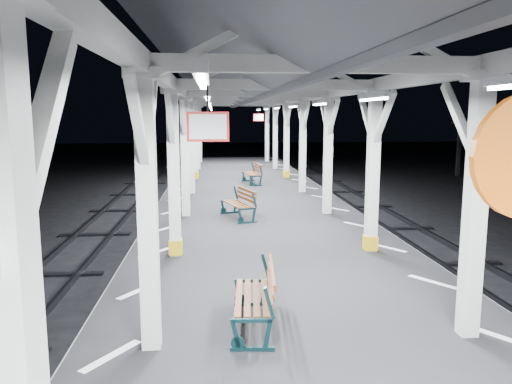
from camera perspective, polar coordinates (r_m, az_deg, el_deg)
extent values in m
plane|color=black|center=(8.78, 3.77, -16.87)|extent=(120.00, 120.00, 0.00)
cube|color=black|center=(8.57, 3.80, -13.86)|extent=(6.00, 50.00, 1.00)
cube|color=silver|center=(8.39, -13.26, -10.91)|extent=(1.00, 48.00, 0.01)
cube|color=silver|center=(9.08, 19.54, -9.66)|extent=(1.00, 48.00, 0.01)
cube|color=#2D2D33|center=(9.24, -25.91, -15.88)|extent=(0.08, 60.00, 0.16)
cube|color=silver|center=(2.49, -23.23, 6.78)|extent=(0.10, 0.99, 0.99)
cube|color=silver|center=(5.99, -12.26, -2.99)|extent=(0.22, 0.22, 3.20)
cube|color=silver|center=(5.88, -12.80, 13.05)|extent=(0.40, 0.40, 0.12)
cube|color=silver|center=(6.41, -11.98, 8.15)|extent=(0.10, 0.99, 0.99)
cube|color=silver|center=(5.32, -13.42, 7.99)|extent=(0.10, 0.99, 0.99)
cube|color=silver|center=(9.92, -9.36, 1.75)|extent=(0.22, 0.22, 3.20)
cube|color=silver|center=(9.85, -9.61, 11.37)|extent=(0.40, 0.40, 0.12)
cube|color=gold|center=(10.19, -9.16, -6.20)|extent=(0.26, 0.26, 0.30)
cube|color=silver|center=(10.39, -9.29, 8.43)|extent=(0.10, 0.99, 0.99)
cube|color=silver|center=(9.29, -9.80, 8.38)|extent=(0.10, 0.99, 0.99)
cube|color=silver|center=(13.89, -8.11, 3.79)|extent=(0.22, 0.22, 3.20)
cube|color=silver|center=(13.84, -8.26, 10.65)|extent=(0.40, 0.40, 0.12)
cube|color=silver|center=(14.38, -8.09, 8.55)|extent=(0.10, 0.99, 0.99)
cube|color=silver|center=(13.28, -8.35, 8.52)|extent=(0.10, 0.99, 0.99)
cube|color=silver|center=(17.87, -7.42, 4.92)|extent=(0.22, 0.22, 3.20)
cube|color=silver|center=(17.83, -7.52, 10.25)|extent=(0.40, 0.40, 0.12)
cube|color=silver|center=(18.38, -7.41, 8.62)|extent=(0.10, 0.99, 0.99)
cube|color=silver|center=(17.28, -7.57, 8.60)|extent=(0.10, 0.99, 0.99)
cube|color=silver|center=(21.86, -6.97, 5.64)|extent=(0.22, 0.22, 3.20)
cube|color=silver|center=(21.83, -7.05, 9.99)|extent=(0.40, 0.40, 0.12)
cube|color=gold|center=(21.98, -6.90, 1.94)|extent=(0.26, 0.26, 0.30)
cube|color=silver|center=(22.37, -6.98, 8.66)|extent=(0.10, 0.99, 0.99)
cube|color=silver|center=(21.28, -7.08, 8.65)|extent=(0.10, 0.99, 0.99)
cube|color=silver|center=(25.85, -6.66, 6.13)|extent=(0.22, 0.22, 3.20)
cube|color=silver|center=(25.83, -6.73, 9.81)|extent=(0.40, 0.40, 0.12)
cube|color=silver|center=(26.37, -6.67, 8.69)|extent=(0.10, 0.99, 0.99)
cube|color=silver|center=(25.27, -6.75, 8.68)|extent=(0.10, 0.99, 0.99)
cube|color=silver|center=(29.85, -6.44, 6.50)|extent=(0.22, 0.22, 3.20)
cube|color=silver|center=(29.82, -6.50, 9.68)|extent=(0.40, 0.40, 0.12)
cube|color=silver|center=(30.37, -6.45, 8.71)|extent=(0.10, 0.99, 0.99)
cube|color=silver|center=(29.27, -6.51, 8.70)|extent=(0.10, 0.99, 0.99)
cube|color=silver|center=(6.76, 23.72, -2.20)|extent=(0.22, 0.22, 3.20)
cube|color=silver|center=(6.66, 24.63, 11.96)|extent=(0.40, 0.40, 0.12)
cube|color=silver|center=(7.13, 22.18, 7.74)|extent=(0.10, 0.99, 0.99)
cube|color=silver|center=(6.17, 26.83, 7.37)|extent=(0.10, 0.99, 0.99)
cube|color=silver|center=(10.40, 13.20, 1.96)|extent=(0.22, 0.22, 3.20)
cube|color=silver|center=(10.34, 13.53, 11.13)|extent=(0.40, 0.40, 0.12)
cube|color=gold|center=(10.66, 12.93, -5.64)|extent=(0.26, 0.26, 0.30)
cube|color=silver|center=(10.85, 12.51, 8.35)|extent=(0.10, 0.99, 0.99)
cube|color=silver|center=(9.81, 14.44, 8.25)|extent=(0.10, 0.99, 0.99)
cube|color=silver|center=(14.23, 8.22, 3.91)|extent=(0.22, 0.22, 3.20)
cube|color=silver|center=(14.19, 8.37, 10.60)|extent=(0.40, 0.40, 0.12)
cube|color=silver|center=(14.72, 7.83, 8.56)|extent=(0.10, 0.99, 0.99)
cube|color=silver|center=(13.65, 8.85, 8.52)|extent=(0.10, 0.99, 0.99)
cube|color=silver|center=(18.14, 5.36, 5.01)|extent=(0.22, 0.22, 3.20)
cube|color=silver|center=(18.11, 5.44, 10.26)|extent=(0.40, 0.40, 0.12)
cube|color=silver|center=(18.64, 5.11, 8.66)|extent=(0.10, 0.99, 0.99)
cube|color=silver|center=(17.56, 5.73, 8.64)|extent=(0.10, 0.99, 0.99)
cube|color=silver|center=(22.08, 3.51, 5.72)|extent=(0.22, 0.22, 3.20)
cube|color=silver|center=(22.05, 3.55, 10.03)|extent=(0.40, 0.40, 0.12)
cube|color=gold|center=(22.21, 3.47, 2.06)|extent=(0.26, 0.26, 0.30)
cube|color=silver|center=(22.59, 3.33, 8.71)|extent=(0.10, 0.99, 0.99)
cube|color=silver|center=(21.50, 3.75, 8.70)|extent=(0.10, 0.99, 0.99)
cube|color=silver|center=(26.04, 2.22, 6.21)|extent=(0.22, 0.22, 3.20)
cube|color=silver|center=(26.02, 2.24, 9.86)|extent=(0.40, 0.40, 0.12)
cube|color=silver|center=(26.56, 2.08, 8.74)|extent=(0.10, 0.99, 0.99)
cube|color=silver|center=(25.47, 2.39, 8.73)|extent=(0.10, 0.99, 0.99)
cube|color=silver|center=(30.01, 1.27, 6.56)|extent=(0.22, 0.22, 3.20)
cube|color=silver|center=(29.99, 1.28, 9.73)|extent=(0.40, 0.40, 0.12)
cube|color=silver|center=(30.53, 1.16, 8.76)|extent=(0.10, 0.99, 0.99)
cube|color=silver|center=(29.44, 1.39, 8.76)|extent=(0.10, 0.99, 0.99)
cube|color=silver|center=(7.87, -10.82, 12.87)|extent=(0.18, 48.00, 0.24)
cube|color=silver|center=(8.47, 17.91, 12.31)|extent=(0.18, 48.00, 0.24)
cube|color=silver|center=(5.97, 7.19, 14.29)|extent=(4.20, 0.14, 0.20)
cube|color=silver|center=(9.90, 2.25, 12.17)|extent=(4.20, 0.14, 0.20)
cube|color=silver|center=(13.88, 0.16, 11.23)|extent=(4.20, 0.14, 0.20)
cube|color=silver|center=(17.86, -1.00, 10.70)|extent=(4.20, 0.14, 0.20)
cube|color=silver|center=(21.85, -1.73, 10.37)|extent=(4.20, 0.14, 0.20)
cube|color=silver|center=(25.85, -2.23, 10.13)|extent=(4.20, 0.14, 0.20)
cube|color=silver|center=(29.84, -2.60, 9.96)|extent=(4.20, 0.14, 0.20)
cube|color=silver|center=(8.05, 4.17, 19.52)|extent=(0.16, 48.00, 0.20)
cube|color=#4F5256|center=(7.89, -5.65, 16.92)|extent=(2.80, 49.00, 1.45)
cube|color=#4F5256|center=(8.28, 13.44, 16.34)|extent=(2.80, 49.00, 1.45)
cube|color=silver|center=(3.82, -6.18, 13.17)|extent=(0.10, 1.35, 0.08)
cube|color=white|center=(3.82, -6.16, 12.43)|extent=(0.05, 1.25, 0.05)
cube|color=silver|center=(7.82, -5.56, 10.96)|extent=(0.10, 1.35, 0.08)
cube|color=white|center=(7.82, -5.55, 10.59)|extent=(0.05, 1.25, 0.05)
cube|color=silver|center=(11.82, -5.36, 10.24)|extent=(0.10, 1.35, 0.08)
cube|color=white|center=(11.81, -5.36, 10.00)|extent=(0.05, 1.25, 0.05)
cube|color=silver|center=(15.81, -5.26, 9.89)|extent=(0.10, 1.35, 0.08)
cube|color=white|center=(15.81, -5.26, 9.71)|extent=(0.05, 1.25, 0.05)
cube|color=silver|center=(19.81, -5.20, 9.68)|extent=(0.10, 1.35, 0.08)
cube|color=white|center=(19.81, -5.20, 9.53)|extent=(0.05, 1.25, 0.05)
cube|color=silver|center=(23.81, -5.17, 9.54)|extent=(0.10, 1.35, 0.08)
cube|color=white|center=(23.81, -5.16, 9.42)|extent=(0.05, 1.25, 0.05)
cube|color=silver|center=(27.81, -5.14, 9.44)|extent=(0.10, 1.35, 0.08)
cube|color=white|center=(27.81, -5.14, 9.33)|extent=(0.05, 1.25, 0.05)
cube|color=silver|center=(8.21, 13.23, 10.67)|extent=(0.10, 1.35, 0.08)
cube|color=white|center=(8.21, 13.21, 10.32)|extent=(0.05, 1.25, 0.05)
cube|color=silver|center=(12.08, 7.27, 10.18)|extent=(0.10, 1.35, 0.08)
cube|color=white|center=(12.08, 7.26, 9.94)|extent=(0.05, 1.25, 0.05)
cube|color=silver|center=(16.01, 4.22, 9.89)|extent=(0.10, 1.35, 0.08)
cube|color=white|center=(16.01, 4.22, 9.71)|extent=(0.05, 1.25, 0.05)
cube|color=silver|center=(19.97, 2.38, 9.70)|extent=(0.10, 1.35, 0.08)
cube|color=white|center=(19.97, 2.38, 9.56)|extent=(0.05, 1.25, 0.05)
cube|color=silver|center=(23.95, 1.16, 9.57)|extent=(0.10, 1.35, 0.08)
cube|color=white|center=(23.95, 1.15, 9.45)|extent=(0.05, 1.25, 0.05)
cube|color=silver|center=(27.93, 0.28, 9.47)|extent=(0.10, 1.35, 0.08)
cube|color=white|center=(27.93, 0.28, 9.37)|extent=(0.05, 1.25, 0.05)
cylinder|color=black|center=(5.95, -5.57, 10.86)|extent=(0.02, 0.02, 0.36)
cube|color=red|center=(5.95, -5.52, 7.44)|extent=(0.50, 0.03, 0.35)
cube|color=white|center=(5.95, -5.52, 7.44)|extent=(0.44, 0.04, 0.29)
cylinder|color=black|center=(23.80, 0.29, 9.38)|extent=(0.02, 0.02, 0.36)
cube|color=red|center=(23.80, 0.29, 8.53)|extent=(0.50, 0.03, 0.35)
cube|color=white|center=(23.80, 0.29, 8.53)|extent=(0.44, 0.05, 0.29)
cube|color=black|center=(33.54, 22.16, 4.53)|extent=(0.20, 0.20, 3.30)
sphere|color=silver|center=(33.48, 22.32, 7.21)|extent=(0.20, 0.20, 0.20)
cube|color=#0E2A2D|center=(6.26, -0.41, -17.50)|extent=(0.54, 0.09, 0.05)
cube|color=#0E2A2D|center=(6.19, -2.32, -16.00)|extent=(0.14, 0.06, 0.42)
cube|color=#0E2A2D|center=(6.19, 1.33, -16.00)|extent=(0.13, 0.05, 0.42)
cube|color=#0E2A2D|center=(6.03, 1.51, -12.58)|extent=(0.15, 0.06, 0.39)
cube|color=#0E2A2D|center=(7.58, -0.44, -12.66)|extent=(0.54, 0.09, 0.05)
cube|color=#0E2A2D|center=(7.52, -1.98, -11.38)|extent=(0.14, 0.06, 0.42)
cube|color=#0E2A2D|center=(7.52, 0.95, -11.38)|extent=(0.13, 0.05, 0.42)
cube|color=#0E2A2D|center=(7.39, 1.10, -8.50)|extent=(0.15, 0.06, 0.39)
cube|color=#5C3316|center=(6.78, -1.99, -11.92)|extent=(0.18, 1.37, 0.03)
cube|color=#5C3316|center=(6.77, -0.97, -11.92)|extent=(0.18, 1.37, 0.03)
cube|color=#5C3316|center=(6.77, 0.04, -11.92)|extent=(0.18, 1.37, 0.03)
cube|color=#5C3316|center=(6.78, 1.05, -11.92)|extent=(0.18, 1.37, 0.03)
cube|color=#5C3316|center=(6.73, 1.60, -10.91)|extent=(0.15, 1.37, 0.09)
cube|color=#5C3316|center=(6.70, 1.76, -9.97)|extent=(0.15, 1.37, 0.09)
cube|color=#5C3316|center=(6.66, 1.92, -9.01)|extent=(0.15, 1.37, 0.09)
cube|color=#0E2A2D|center=(12.99, -0.99, -3.50)|extent=(0.53, 0.21, 0.05)
cube|color=#0E2A2D|center=(12.88, -1.80, -2.80)|extent=(0.14, 0.08, 0.41)
cube|color=#0E2A2D|center=(13.01, -0.26, -2.67)|extent=(0.13, 0.08, 0.41)
cube|color=#0E2A2D|center=(12.95, -0.18, -0.97)|extent=(0.15, 0.09, 0.39)
cube|color=#0E2A2D|center=(14.29, -3.06, -2.37)|extent=(0.53, 0.21, 0.05)
cube|color=#0E2A2D|center=(14.20, -3.81, -1.72)|extent=(0.14, 0.08, 0.41)
cube|color=#0E2A2D|center=(14.32, -2.39, -1.62)|extent=(0.13, 0.08, 0.41)
cube|color=#0E2A2D|center=(14.26, -2.34, -0.06)|extent=(0.15, 0.09, 0.39)
cube|color=#5C3316|center=(13.51, -2.79, -1.41)|extent=(0.48, 1.31, 0.03)
cube|color=#5C3316|center=(13.54, -2.33, -1.38)|extent=(0.48, 1.31, 0.03)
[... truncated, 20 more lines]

